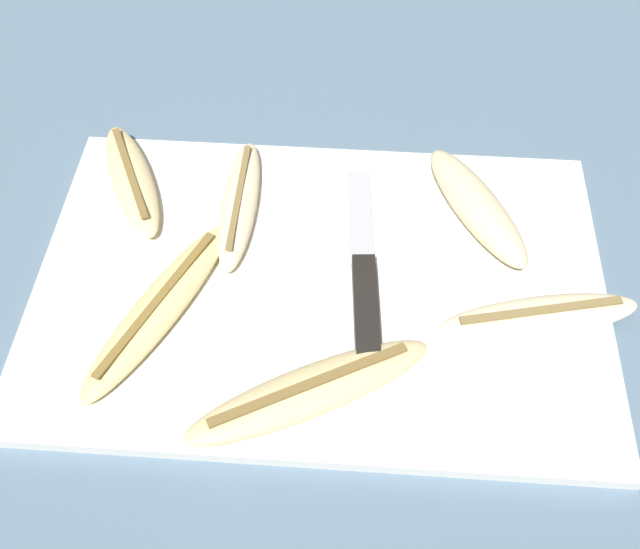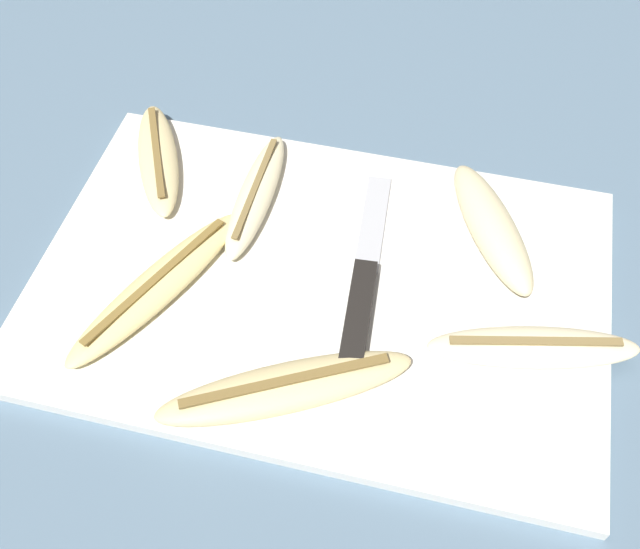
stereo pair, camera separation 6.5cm
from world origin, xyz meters
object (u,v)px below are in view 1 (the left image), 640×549
knife (365,294)px  banana_mellow_near (313,391)px  banana_bright_far (539,317)px  banana_ripe_center (132,179)px  banana_golden_short (159,308)px  banana_cream_curved (477,206)px  banana_pale_long (240,203)px

knife → banana_mellow_near: 0.10m
banana_mellow_near → banana_bright_far: bearing=24.5°
banana_mellow_near → banana_ripe_center: banana_mellow_near is taller
banana_golden_short → banana_cream_curved: size_ratio=1.28×
banana_mellow_near → banana_bright_far: 0.20m
banana_golden_short → banana_cream_curved: banana_cream_curved is taller
knife → banana_ripe_center: bearing=148.3°
banana_ripe_center → banana_mellow_near: bearing=-48.4°
banana_golden_short → banana_bright_far: bearing=2.4°
banana_pale_long → banana_bright_far: 0.29m
banana_pale_long → banana_cream_curved: (0.22, 0.01, 0.01)m
banana_pale_long → banana_bright_far: (0.27, -0.11, -0.00)m
banana_golden_short → banana_mellow_near: size_ratio=1.00×
banana_pale_long → banana_ripe_center: size_ratio=1.03×
knife → banana_bright_far: 0.15m
banana_golden_short → banana_ripe_center: 0.16m
banana_cream_curved → banana_mellow_near: bearing=-124.5°
banana_mellow_near → banana_pale_long: bearing=113.6°
banana_bright_far → knife: bearing=174.4°
banana_pale_long → banana_cream_curved: bearing=1.9°
banana_pale_long → banana_cream_curved: banana_cream_curved is taller
knife → banana_ripe_center: banana_ripe_center is taller
banana_cream_curved → banana_ripe_center: size_ratio=1.00×
knife → banana_pale_long: bearing=137.7°
knife → banana_pale_long: banana_pale_long is taller
banana_mellow_near → banana_bright_far: banana_mellow_near is taller
banana_mellow_near → banana_cream_curved: 0.24m
banana_bright_far → banana_ripe_center: size_ratio=1.12×
banana_golden_short → banana_bright_far: (0.32, 0.01, -0.00)m
banana_cream_curved → banana_ripe_center: banana_cream_curved is taller
banana_cream_curved → banana_pale_long: bearing=-178.1°
banana_pale_long → banana_bright_far: bearing=-22.1°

